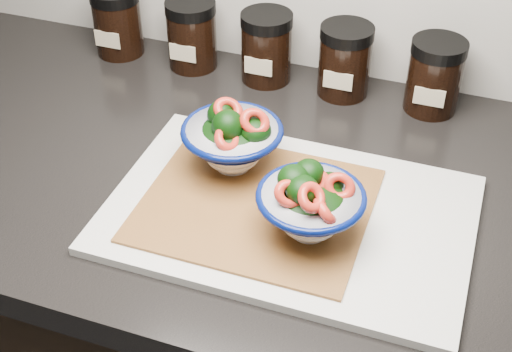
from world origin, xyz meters
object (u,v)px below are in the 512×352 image
(spice_jar_d, at_px, (345,60))
(spice_jar_c, at_px, (266,47))
(spice_jar_a, at_px, (117,22))
(bowl_right, at_px, (310,205))
(cutting_board, at_px, (289,214))
(bowl_left, at_px, (233,139))
(spice_jar_e, at_px, (435,76))
(spice_jar_b, at_px, (192,34))

(spice_jar_d, bearing_deg, spice_jar_c, 180.00)
(spice_jar_a, bearing_deg, bowl_right, -38.25)
(cutting_board, bearing_deg, bowl_right, -42.95)
(spice_jar_c, relative_size, spice_jar_d, 1.00)
(cutting_board, height_order, bowl_left, bowl_left)
(cutting_board, distance_m, bowl_right, 0.07)
(spice_jar_a, bearing_deg, spice_jar_c, 0.00)
(spice_jar_d, xyz_separation_m, spice_jar_e, (0.14, 0.00, 0.00))
(spice_jar_a, distance_m, spice_jar_e, 0.53)
(bowl_left, xyz_separation_m, spice_jar_a, (-0.30, 0.25, -0.00))
(spice_jar_a, bearing_deg, cutting_board, -37.81)
(spice_jar_a, height_order, spice_jar_b, same)
(cutting_board, xyz_separation_m, spice_jar_a, (-0.40, 0.31, 0.05))
(spice_jar_d, bearing_deg, spice_jar_a, 180.00)
(spice_jar_a, distance_m, spice_jar_b, 0.14)
(cutting_board, relative_size, spice_jar_d, 3.98)
(spice_jar_c, bearing_deg, cutting_board, -66.27)
(spice_jar_a, distance_m, spice_jar_c, 0.26)
(bowl_right, height_order, spice_jar_e, same)
(spice_jar_a, height_order, spice_jar_e, same)
(spice_jar_a, height_order, spice_jar_d, same)
(spice_jar_b, distance_m, spice_jar_c, 0.13)
(cutting_board, bearing_deg, spice_jar_d, 91.76)
(bowl_right, height_order, spice_jar_a, same)
(spice_jar_c, bearing_deg, spice_jar_a, 180.00)
(bowl_left, xyz_separation_m, spice_jar_e, (0.22, 0.25, -0.00))
(bowl_right, distance_m, spice_jar_a, 0.55)
(cutting_board, height_order, spice_jar_b, spice_jar_b)
(bowl_left, xyz_separation_m, spice_jar_d, (0.09, 0.25, -0.00))
(cutting_board, distance_m, spice_jar_d, 0.32)
(spice_jar_e, bearing_deg, spice_jar_c, 180.00)
(spice_jar_c, distance_m, spice_jar_d, 0.13)
(spice_jar_b, height_order, spice_jar_c, same)
(spice_jar_b, bearing_deg, bowl_left, -56.30)
(bowl_right, height_order, spice_jar_d, same)
(spice_jar_a, distance_m, spice_jar_d, 0.39)
(spice_jar_a, xyz_separation_m, spice_jar_e, (0.53, 0.00, 0.00))
(bowl_left, bearing_deg, bowl_right, -34.63)
(bowl_left, bearing_deg, spice_jar_c, 99.05)
(bowl_left, xyz_separation_m, spice_jar_c, (-0.04, 0.25, -0.00))
(spice_jar_a, xyz_separation_m, spice_jar_d, (0.39, 0.00, 0.00))
(spice_jar_b, bearing_deg, spice_jar_c, 0.00)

